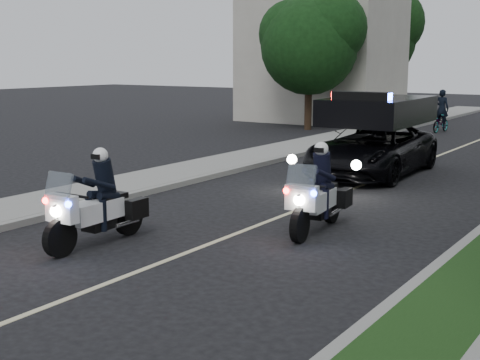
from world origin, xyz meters
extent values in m
plane|color=black|center=(0.00, 0.00, 0.00)|extent=(120.00, 120.00, 0.00)
cube|color=gray|center=(-4.10, 10.00, 0.07)|extent=(0.20, 60.00, 0.15)
cube|color=gray|center=(-5.20, 10.00, 0.08)|extent=(2.00, 60.00, 0.16)
cube|color=#A8A396|center=(-10.00, 26.00, 3.50)|extent=(8.00, 6.00, 7.00)
cube|color=#BFB78C|center=(0.00, 10.00, 0.00)|extent=(0.12, 50.00, 0.01)
imported|color=black|center=(-0.46, 10.75, 0.00)|extent=(2.76, 5.67, 2.72)
imported|color=black|center=(-2.37, 23.70, 0.00)|extent=(0.73, 1.74, 0.89)
imported|color=black|center=(-2.37, 23.70, 0.00)|extent=(0.71, 0.51, 1.84)
camera|label=1|loc=(7.16, -7.76, 3.43)|focal=49.13mm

